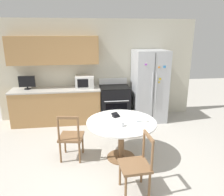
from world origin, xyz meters
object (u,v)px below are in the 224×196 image
at_px(candle_glass, 122,124).
at_px(oven_range, 115,103).
at_px(dining_chair_left, 71,137).
at_px(wallet, 116,115).
at_px(dining_chair_near, 137,165).
at_px(microwave, 84,82).
at_px(countertop_tv, 27,82).
at_px(refrigerator, 149,86).

bearing_deg(candle_glass, oven_range, 84.98).
height_order(dining_chair_left, wallet, dining_chair_left).
bearing_deg(dining_chair_near, oven_range, -5.35).
bearing_deg(candle_glass, dining_chair_left, 160.89).
bearing_deg(oven_range, microwave, 174.57).
relative_size(oven_range, dining_chair_near, 1.20).
bearing_deg(dining_chair_left, oven_range, 68.60).
bearing_deg(countertop_tv, candle_glass, -47.26).
height_order(microwave, wallet, microwave).
distance_m(refrigerator, dining_chair_left, 2.64).
distance_m(countertop_tv, candle_glass, 2.97).
distance_m(refrigerator, wallet, 1.93).
distance_m(oven_range, countertop_tv, 2.27).
bearing_deg(microwave, candle_glass, -74.72).
bearing_deg(wallet, countertop_tv, 138.76).
bearing_deg(countertop_tv, dining_chair_near, -53.90).
distance_m(refrigerator, countertop_tv, 3.09).
height_order(microwave, candle_glass, microwave).
bearing_deg(dining_chair_near, wallet, 2.97).
xyz_separation_m(refrigerator, countertop_tv, (-3.08, 0.16, 0.16)).
bearing_deg(refrigerator, candle_glass, -118.37).
bearing_deg(dining_chair_near, dining_chair_left, 40.32).
height_order(countertop_tv, dining_chair_left, countertop_tv).
bearing_deg(countertop_tv, oven_range, -2.44).
bearing_deg(candle_glass, countertop_tv, 132.74).
relative_size(dining_chair_left, wallet, 5.40).
bearing_deg(microwave, wallet, -72.11).
xyz_separation_m(microwave, countertop_tv, (-1.42, 0.02, 0.03)).
distance_m(microwave, dining_chair_near, 3.00).
bearing_deg(microwave, dining_chair_left, -99.02).
distance_m(refrigerator, oven_range, 1.01).
bearing_deg(refrigerator, dining_chair_left, -139.10).
relative_size(countertop_tv, wallet, 2.37).
height_order(dining_chair_near, wallet, dining_chair_near).
xyz_separation_m(candle_glass, wallet, (-0.04, 0.44, -0.01)).
bearing_deg(candle_glass, microwave, 105.28).
height_order(microwave, dining_chair_near, microwave).
bearing_deg(refrigerator, dining_chair_near, -110.01).
relative_size(microwave, candle_glass, 5.42).
relative_size(oven_range, microwave, 2.34).
xyz_separation_m(dining_chair_near, wallet, (-0.13, 1.15, 0.33)).
distance_m(countertop_tv, dining_chair_near, 3.62).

